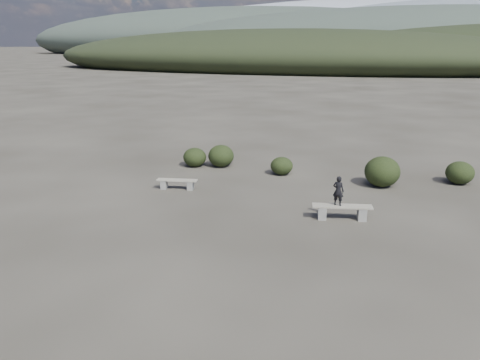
% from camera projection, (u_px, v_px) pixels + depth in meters
% --- Properties ---
extents(ground, '(1200.00, 1200.00, 0.00)m').
position_uv_depth(ground, '(192.00, 248.00, 13.49)').
color(ground, '#2E2A24').
rests_on(ground, ground).
extents(bench_left, '(1.67, 0.74, 0.41)m').
position_uv_depth(bench_left, '(177.00, 183.00, 18.82)').
color(bench_left, gray).
rests_on(bench_left, ground).
extents(bench_right, '(2.01, 0.92, 0.49)m').
position_uv_depth(bench_right, '(342.00, 211.00, 15.59)').
color(bench_right, gray).
rests_on(bench_right, ground).
extents(seated_person, '(0.40, 0.29, 1.01)m').
position_uv_depth(seated_person, '(338.00, 191.00, 15.41)').
color(seated_person, black).
rests_on(seated_person, bench_right).
extents(shrub_a, '(1.10, 1.10, 0.90)m').
position_uv_depth(shrub_a, '(195.00, 157.00, 22.28)').
color(shrub_a, black).
rests_on(shrub_a, ground).
extents(shrub_b, '(1.22, 1.22, 1.05)m').
position_uv_depth(shrub_b, '(221.00, 156.00, 22.23)').
color(shrub_b, black).
rests_on(shrub_b, ground).
extents(shrub_c, '(1.00, 1.00, 0.80)m').
position_uv_depth(shrub_c, '(282.00, 166.00, 20.92)').
color(shrub_c, black).
rests_on(shrub_c, ground).
extents(shrub_d, '(1.43, 1.43, 1.25)m').
position_uv_depth(shrub_d, '(382.00, 172.00, 19.12)').
color(shrub_d, black).
rests_on(shrub_d, ground).
extents(shrub_e, '(1.14, 1.14, 0.95)m').
position_uv_depth(shrub_e, '(460.00, 173.00, 19.51)').
color(shrub_e, black).
rests_on(shrub_e, ground).
extents(mountain_ridges, '(500.00, 400.00, 56.00)m').
position_uv_depth(mountain_ridges, '(407.00, 35.00, 316.73)').
color(mountain_ridges, black).
rests_on(mountain_ridges, ground).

